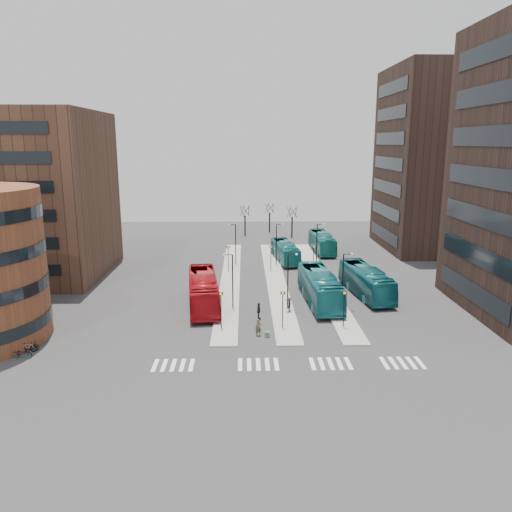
{
  "coord_description": "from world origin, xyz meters",
  "views": [
    {
      "loc": [
        -2.06,
        -34.13,
        17.92
      ],
      "look_at": [
        -0.76,
        22.32,
        5.0
      ],
      "focal_mm": 35.0,
      "sensor_mm": 36.0,
      "label": 1
    }
  ],
  "objects_px": {
    "bicycle_near": "(22,353)",
    "bicycle_far": "(31,345)",
    "suitcase": "(267,335)",
    "teal_bus_a": "(320,287)",
    "teal_bus_d": "(322,242)",
    "bicycle_mid": "(28,348)",
    "teal_bus_b": "(285,252)",
    "commuter_a": "(200,298)",
    "traveller": "(258,327)",
    "commuter_c": "(289,305)",
    "red_bus": "(203,290)",
    "teal_bus_c": "(366,281)",
    "commuter_b": "(259,311)"
  },
  "relations": [
    {
      "from": "bicycle_mid",
      "to": "bicycle_far",
      "type": "relative_size",
      "value": 0.93
    },
    {
      "from": "red_bus",
      "to": "commuter_a",
      "type": "height_order",
      "value": "red_bus"
    },
    {
      "from": "teal_bus_a",
      "to": "bicycle_mid",
      "type": "distance_m",
      "value": 30.53
    },
    {
      "from": "teal_bus_d",
      "to": "bicycle_near",
      "type": "height_order",
      "value": "teal_bus_d"
    },
    {
      "from": "bicycle_near",
      "to": "teal_bus_b",
      "type": "bearing_deg",
      "value": -31.97
    },
    {
      "from": "traveller",
      "to": "teal_bus_a",
      "type": "bearing_deg",
      "value": 41.11
    },
    {
      "from": "red_bus",
      "to": "commuter_c",
      "type": "distance_m",
      "value": 9.72
    },
    {
      "from": "teal_bus_a",
      "to": "teal_bus_c",
      "type": "relative_size",
      "value": 1.06
    },
    {
      "from": "commuter_b",
      "to": "bicycle_far",
      "type": "bearing_deg",
      "value": 102.01
    },
    {
      "from": "commuter_a",
      "to": "bicycle_near",
      "type": "distance_m",
      "value": 19.65
    },
    {
      "from": "suitcase",
      "to": "bicycle_mid",
      "type": "height_order",
      "value": "bicycle_mid"
    },
    {
      "from": "bicycle_near",
      "to": "teal_bus_d",
      "type": "bearing_deg",
      "value": -33.67
    },
    {
      "from": "traveller",
      "to": "red_bus",
      "type": "bearing_deg",
      "value": 110.7
    },
    {
      "from": "suitcase",
      "to": "teal_bus_a",
      "type": "height_order",
      "value": "teal_bus_a"
    },
    {
      "from": "bicycle_mid",
      "to": "red_bus",
      "type": "bearing_deg",
      "value": -65.32
    },
    {
      "from": "red_bus",
      "to": "teal_bus_c",
      "type": "xyz_separation_m",
      "value": [
        19.1,
        3.67,
        -0.09
      ]
    },
    {
      "from": "teal_bus_d",
      "to": "bicycle_far",
      "type": "distance_m",
      "value": 50.91
    },
    {
      "from": "commuter_c",
      "to": "bicycle_far",
      "type": "xyz_separation_m",
      "value": [
        -23.62,
        -9.34,
        -0.4
      ]
    },
    {
      "from": "teal_bus_a",
      "to": "red_bus",
      "type": "bearing_deg",
      "value": -178.87
    },
    {
      "from": "teal_bus_c",
      "to": "bicycle_far",
      "type": "bearing_deg",
      "value": -162.25
    },
    {
      "from": "red_bus",
      "to": "traveller",
      "type": "height_order",
      "value": "red_bus"
    },
    {
      "from": "bicycle_far",
      "to": "teal_bus_c",
      "type": "bearing_deg",
      "value": -53.11
    },
    {
      "from": "suitcase",
      "to": "red_bus",
      "type": "bearing_deg",
      "value": 134.21
    },
    {
      "from": "teal_bus_b",
      "to": "commuter_c",
      "type": "bearing_deg",
      "value": -101.31
    },
    {
      "from": "teal_bus_b",
      "to": "commuter_a",
      "type": "distance_m",
      "value": 23.78
    },
    {
      "from": "teal_bus_a",
      "to": "traveller",
      "type": "height_order",
      "value": "teal_bus_a"
    },
    {
      "from": "bicycle_near",
      "to": "bicycle_mid",
      "type": "distance_m",
      "value": 1.16
    },
    {
      "from": "commuter_a",
      "to": "commuter_b",
      "type": "bearing_deg",
      "value": 121.36
    },
    {
      "from": "traveller",
      "to": "bicycle_near",
      "type": "distance_m",
      "value": 20.7
    },
    {
      "from": "suitcase",
      "to": "commuter_a",
      "type": "distance_m",
      "value": 12.01
    },
    {
      "from": "traveller",
      "to": "commuter_b",
      "type": "distance_m",
      "value": 4.55
    },
    {
      "from": "suitcase",
      "to": "traveller",
      "type": "xyz_separation_m",
      "value": [
        -0.83,
        0.38,
        0.56
      ]
    },
    {
      "from": "bicycle_near",
      "to": "bicycle_far",
      "type": "height_order",
      "value": "bicycle_near"
    },
    {
      "from": "suitcase",
      "to": "commuter_c",
      "type": "bearing_deg",
      "value": 77.72
    },
    {
      "from": "bicycle_near",
      "to": "bicycle_mid",
      "type": "xyz_separation_m",
      "value": [
        0.0,
        1.16,
        0.02
      ]
    },
    {
      "from": "bicycle_far",
      "to": "bicycle_mid",
      "type": "bearing_deg",
      "value": -167.97
    },
    {
      "from": "teal_bus_b",
      "to": "teal_bus_c",
      "type": "height_order",
      "value": "teal_bus_c"
    },
    {
      "from": "teal_bus_b",
      "to": "bicycle_far",
      "type": "distance_m",
      "value": 41.55
    },
    {
      "from": "suitcase",
      "to": "teal_bus_d",
      "type": "xyz_separation_m",
      "value": [
        10.8,
        37.28,
        1.34
      ]
    },
    {
      "from": "commuter_a",
      "to": "bicycle_far",
      "type": "xyz_separation_m",
      "value": [
        -13.92,
        -12.11,
        -0.42
      ]
    },
    {
      "from": "red_bus",
      "to": "commuter_b",
      "type": "bearing_deg",
      "value": -42.49
    },
    {
      "from": "bicycle_mid",
      "to": "bicycle_near",
      "type": "bearing_deg",
      "value": 163.72
    },
    {
      "from": "commuter_b",
      "to": "commuter_c",
      "type": "bearing_deg",
      "value": -66.68
    },
    {
      "from": "bicycle_near",
      "to": "commuter_b",
      "type": "bearing_deg",
      "value": -62.05
    },
    {
      "from": "suitcase",
      "to": "red_bus",
      "type": "height_order",
      "value": "red_bus"
    },
    {
      "from": "traveller",
      "to": "bicycle_far",
      "type": "xyz_separation_m",
      "value": [
        -20.18,
        -2.82,
        -0.39
      ]
    },
    {
      "from": "commuter_c",
      "to": "suitcase",
      "type": "bearing_deg",
      "value": -2.73
    },
    {
      "from": "teal_bus_b",
      "to": "commuter_b",
      "type": "height_order",
      "value": "teal_bus_b"
    },
    {
      "from": "bicycle_mid",
      "to": "bicycle_far",
      "type": "bearing_deg",
      "value": -16.28
    },
    {
      "from": "bicycle_near",
      "to": "traveller",
      "type": "bearing_deg",
      "value": -73.41
    }
  ]
}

